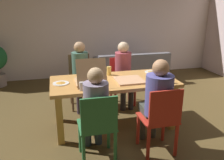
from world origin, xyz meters
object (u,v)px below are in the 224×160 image
Objects in this scene: drinking_glass_2 at (81,86)px; drinking_glass_3 at (109,71)px; pizza_box_0 at (90,79)px; plate_0 at (61,83)px; chair_3 at (80,78)px; person_2 at (157,98)px; plate_1 at (151,72)px; chair_1 at (98,126)px; dining_table at (114,87)px; chair_2 at (160,119)px; person_1 at (95,106)px; person_0 at (124,69)px; couch at (131,70)px; drinking_glass_0 at (88,72)px; person_3 at (81,71)px; chair_0 at (122,78)px; pizza_box_1 at (129,80)px; drinking_glass_1 at (167,78)px.

drinking_glass_3 reaches higher than drinking_glass_2.
plate_0 is (-0.42, 0.08, -0.05)m from pizza_box_0.
person_2 is at bearing -64.70° from chair_3.
drinking_glass_3 is at bearing 178.46° from plate_1.
person_2 is (0.81, 0.12, 0.24)m from chair_1.
dining_table is 0.99m from chair_2.
person_1 is 0.81m from person_2.
person_0 is 0.85m from chair_3.
person_2 reaches higher than chair_1.
person_1 is at bearing 168.57° from chair_2.
couch is (0.63, 3.07, -0.23)m from chair_2.
chair_1 is 0.81m from chair_2.
person_3 is at bearing 98.58° from drinking_glass_0.
person_2 is 1.90m from chair_3.
pizza_box_0 is (-0.77, 0.83, 0.33)m from chair_2.
person_1 reaches higher than chair_1.
chair_3 reaches higher than drinking_glass_3.
couch is at bearing 63.72° from person_1.
dining_table is at bearing 117.18° from person_2.
chair_0 is 0.75× the size of person_1.
chair_2 is at bearing -90.00° from person_0.
pizza_box_1 is 0.63m from plate_1.
chair_2 is at bearing -106.64° from plate_1.
person_3 is (-0.42, 0.79, 0.07)m from dining_table.
chair_2 is at bearing -0.98° from chair_1.
plate_0 is at bearing 178.93° from dining_table.
drinking_glass_1 is (1.15, 0.55, 0.35)m from chair_1.
chair_0 is 6.31× the size of drinking_glass_3.
chair_1 is 0.25m from person_1.
chair_0 is at bearing 35.88° from plate_0.
drinking_glass_0 is at bearing 172.14° from drinking_glass_3.
chair_2 is at bearing -66.50° from dining_table.
drinking_glass_3 reaches higher than plate_0.
couch is at bearing 66.42° from person_0.
pizza_box_1 is at bearing 44.32° from person_1.
person_3 is at bearing 117.55° from person_2.
dining_table is 0.82m from drinking_glass_1.
person_2 is at bearing -90.00° from chair_0.
dining_table is 13.00× the size of drinking_glass_1.
drinking_glass_3 is (-0.01, 0.28, 0.18)m from dining_table.
chair_2 is (0.81, -0.16, -0.20)m from person_1.
couch is at bearing 50.00° from plate_0.
person_0 reaches higher than pizza_box_0.
chair_2 reaches higher than dining_table.
drinking_glass_2 reaches higher than dining_table.
person_1 is 1.29× the size of chair_2.
drinking_glass_3 is (-0.39, -0.59, 0.35)m from chair_0.
chair_0 is at bearing 36.63° from drinking_glass_0.
person_1 reaches higher than drinking_glass_3.
dining_table is 0.85m from person_2.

